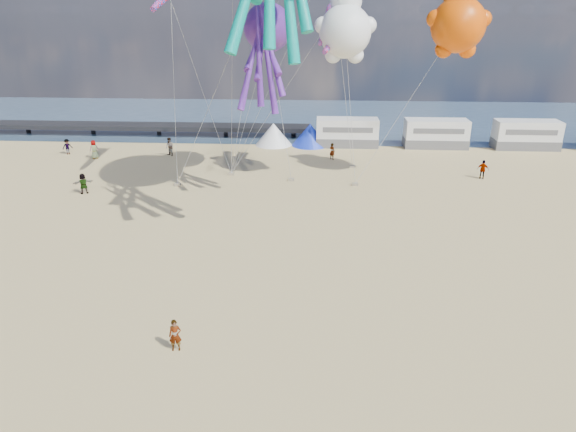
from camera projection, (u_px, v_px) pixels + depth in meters
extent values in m
plane|color=tan|center=(237.00, 405.00, 19.40)|extent=(120.00, 120.00, 0.00)
plane|color=#31475F|center=(297.00, 118.00, 70.30)|extent=(120.00, 120.00, 0.00)
cube|color=black|center=(60.00, 125.00, 61.27)|extent=(60.00, 3.00, 0.50)
cube|color=silver|center=(347.00, 132.00, 55.53)|extent=(6.60, 2.50, 3.00)
cube|color=silver|center=(436.00, 133.00, 55.02)|extent=(6.60, 2.50, 3.00)
cube|color=silver|center=(526.00, 135.00, 54.50)|extent=(6.60, 2.50, 3.00)
cone|color=white|center=(273.00, 134.00, 56.08)|extent=(4.00, 4.00, 2.40)
cone|color=#1933CC|center=(310.00, 135.00, 55.86)|extent=(4.00, 4.00, 2.40)
imported|color=tan|center=(175.00, 335.00, 22.25)|extent=(0.59, 0.44, 1.49)
imported|color=#7F6659|center=(94.00, 149.00, 51.05)|extent=(0.81, 0.74, 1.85)
imported|color=#7F6659|center=(170.00, 147.00, 51.98)|extent=(1.08, 1.00, 1.85)
imported|color=#7F6659|center=(67.00, 147.00, 52.57)|extent=(0.98, 0.96, 1.59)
imported|color=#7F6659|center=(483.00, 169.00, 44.94)|extent=(1.24, 0.97, 1.68)
imported|color=#7F6659|center=(83.00, 184.00, 41.31)|extent=(1.06, 0.85, 1.69)
imported|color=#7F6659|center=(332.00, 151.00, 50.76)|extent=(1.49, 1.35, 1.65)
cube|color=gray|center=(178.00, 185.00, 43.38)|extent=(0.50, 0.35, 0.22)
cube|color=gray|center=(291.00, 180.00, 44.66)|extent=(0.50, 0.35, 0.22)
cube|color=gray|center=(355.00, 184.00, 43.44)|extent=(0.50, 0.35, 0.22)
cube|color=gray|center=(352.00, 167.00, 48.32)|extent=(0.50, 0.35, 0.22)
cube|color=gray|center=(231.00, 174.00, 46.18)|extent=(0.50, 0.35, 0.22)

